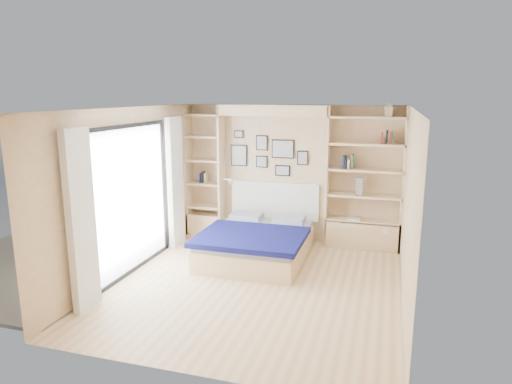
% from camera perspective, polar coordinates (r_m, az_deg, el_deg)
% --- Properties ---
extents(ground, '(4.50, 4.50, 0.00)m').
position_cam_1_polar(ground, '(6.70, 0.07, -11.48)').
color(ground, beige).
rests_on(ground, ground).
extents(room_shell, '(4.50, 4.50, 4.50)m').
position_cam_1_polar(room_shell, '(7.88, 0.50, 0.37)').
color(room_shell, '#D6B284').
rests_on(room_shell, ground).
extents(bed, '(1.68, 2.21, 1.07)m').
position_cam_1_polar(bed, '(7.64, 0.16, -6.27)').
color(bed, beige).
rests_on(bed, ground).
extents(photo_gallery, '(1.48, 0.02, 0.82)m').
position_cam_1_polar(photo_gallery, '(8.47, 1.38, 4.82)').
color(photo_gallery, black).
rests_on(photo_gallery, ground).
extents(reading_lamps, '(1.92, 0.12, 0.15)m').
position_cam_1_polar(reading_lamps, '(8.30, 1.97, 1.15)').
color(reading_lamps, silver).
rests_on(reading_lamps, ground).
extents(shelf_decor, '(3.50, 0.23, 2.03)m').
position_cam_1_polar(shelf_decor, '(8.05, 11.70, 4.77)').
color(shelf_decor, navy).
rests_on(shelf_decor, ground).
extents(deck, '(3.20, 4.00, 0.05)m').
position_cam_1_polar(deck, '(8.39, -24.48, -7.67)').
color(deck, '#6F6451').
rests_on(deck, ground).
extents(deck_chair, '(0.66, 0.85, 0.75)m').
position_cam_1_polar(deck_chair, '(8.19, -20.70, -5.18)').
color(deck_chair, tan).
rests_on(deck_chair, ground).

